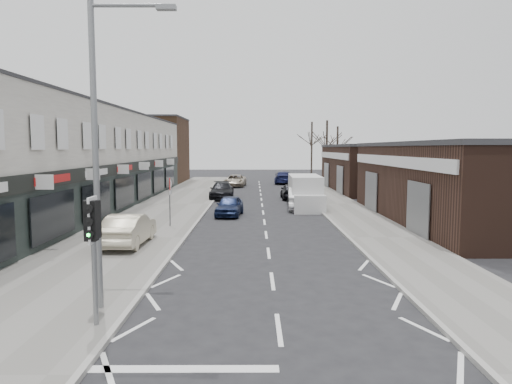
{
  "coord_description": "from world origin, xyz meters",
  "views": [
    {
      "loc": [
        -0.58,
        -12.63,
        4.36
      ],
      "look_at": [
        -0.53,
        5.56,
        2.6
      ],
      "focal_mm": 32.0,
      "sensor_mm": 36.0,
      "label": 1
    }
  ],
  "objects_px": {
    "sedan_on_pavement": "(129,229)",
    "warning_sign": "(170,188)",
    "street_lamp": "(102,138)",
    "pedestrian": "(99,232)",
    "parked_car_right_b": "(291,191)",
    "parked_car_left_a": "(230,206)",
    "traffic_light": "(93,231)",
    "white_van": "(305,193)",
    "parked_car_left_c": "(235,181)",
    "parked_car_left_b": "(222,191)",
    "parked_car_right_a": "(301,198)",
    "parked_car_right_c": "(284,178)"
  },
  "relations": [
    {
      "from": "pedestrian",
      "to": "parked_car_left_a",
      "type": "distance_m",
      "value": 11.66
    },
    {
      "from": "pedestrian",
      "to": "parked_car_left_b",
      "type": "xyz_separation_m",
      "value": [
        3.59,
        20.54,
        -0.18
      ]
    },
    {
      "from": "parked_car_left_c",
      "to": "pedestrian",
      "type": "bearing_deg",
      "value": -93.26
    },
    {
      "from": "traffic_light",
      "to": "parked_car_left_c",
      "type": "xyz_separation_m",
      "value": [
        1.62,
        40.95,
        -1.74
      ]
    },
    {
      "from": "parked_car_right_b",
      "to": "parked_car_right_c",
      "type": "bearing_deg",
      "value": -91.69
    },
    {
      "from": "parked_car_right_c",
      "to": "warning_sign",
      "type": "bearing_deg",
      "value": 80.73
    },
    {
      "from": "warning_sign",
      "to": "parked_car_right_a",
      "type": "bearing_deg",
      "value": 44.49
    },
    {
      "from": "sedan_on_pavement",
      "to": "street_lamp",
      "type": "bearing_deg",
      "value": 102.35
    },
    {
      "from": "street_lamp",
      "to": "parked_car_left_b",
      "type": "height_order",
      "value": "street_lamp"
    },
    {
      "from": "warning_sign",
      "to": "white_van",
      "type": "xyz_separation_m",
      "value": [
        8.25,
        8.24,
        -1.08
      ]
    },
    {
      "from": "white_van",
      "to": "parked_car_left_a",
      "type": "xyz_separation_m",
      "value": [
        -5.29,
        -3.7,
        -0.48
      ]
    },
    {
      "from": "sedan_on_pavement",
      "to": "pedestrian",
      "type": "distance_m",
      "value": 1.49
    },
    {
      "from": "street_lamp",
      "to": "pedestrian",
      "type": "bearing_deg",
      "value": 110.16
    },
    {
      "from": "parked_car_left_c",
      "to": "warning_sign",
      "type": "bearing_deg",
      "value": -91.04
    },
    {
      "from": "parked_car_right_b",
      "to": "parked_car_left_a",
      "type": "bearing_deg",
      "value": 63.56
    },
    {
      "from": "parked_car_left_b",
      "to": "parked_car_left_c",
      "type": "distance_m",
      "value": 12.49
    },
    {
      "from": "white_van",
      "to": "parked_car_left_c",
      "type": "bearing_deg",
      "value": 108.51
    },
    {
      "from": "warning_sign",
      "to": "parked_car_right_c",
      "type": "relative_size",
      "value": 0.52
    },
    {
      "from": "parked_car_left_b",
      "to": "white_van",
      "type": "bearing_deg",
      "value": -45.03
    },
    {
      "from": "white_van",
      "to": "parked_car_left_a",
      "type": "bearing_deg",
      "value": -143.96
    },
    {
      "from": "sedan_on_pavement",
      "to": "warning_sign",
      "type": "bearing_deg",
      "value": -99.83
    },
    {
      "from": "parked_car_left_b",
      "to": "parked_car_right_b",
      "type": "bearing_deg",
      "value": -4.49
    },
    {
      "from": "white_van",
      "to": "sedan_on_pavement",
      "type": "distance_m",
      "value": 16.03
    },
    {
      "from": "parked_car_left_c",
      "to": "parked_car_right_a",
      "type": "height_order",
      "value": "parked_car_right_a"
    },
    {
      "from": "street_lamp",
      "to": "parked_car_left_c",
      "type": "bearing_deg",
      "value": 87.49
    },
    {
      "from": "traffic_light",
      "to": "parked_car_left_b",
      "type": "distance_m",
      "value": 28.54
    },
    {
      "from": "traffic_light",
      "to": "parked_car_left_c",
      "type": "bearing_deg",
      "value": 87.74
    },
    {
      "from": "white_van",
      "to": "parked_car_right_c",
      "type": "distance_m",
      "value": 22.92
    },
    {
      "from": "parked_car_left_c",
      "to": "parked_car_left_b",
      "type": "bearing_deg",
      "value": -88.83
    },
    {
      "from": "sedan_on_pavement",
      "to": "parked_car_left_a",
      "type": "distance_m",
      "value": 10.21
    },
    {
      "from": "parked_car_left_c",
      "to": "parked_car_right_a",
      "type": "bearing_deg",
      "value": -70.01
    },
    {
      "from": "warning_sign",
      "to": "pedestrian",
      "type": "xyz_separation_m",
      "value": [
        -1.83,
        -6.08,
        -1.31
      ]
    },
    {
      "from": "white_van",
      "to": "parked_car_left_a",
      "type": "height_order",
      "value": "white_van"
    },
    {
      "from": "traffic_light",
      "to": "white_van",
      "type": "xyz_separation_m",
      "value": [
        7.49,
        22.26,
        -1.29
      ]
    },
    {
      "from": "street_lamp",
      "to": "white_van",
      "type": "relative_size",
      "value": 1.31
    },
    {
      "from": "street_lamp",
      "to": "pedestrian",
      "type": "distance_m",
      "value": 8.07
    },
    {
      "from": "street_lamp",
      "to": "warning_sign",
      "type": "distance_m",
      "value": 13.04
    },
    {
      "from": "warning_sign",
      "to": "sedan_on_pavement",
      "type": "height_order",
      "value": "warning_sign"
    },
    {
      "from": "traffic_light",
      "to": "parked_car_right_c",
      "type": "xyz_separation_m",
      "value": [
        7.39,
        45.18,
        -1.66
      ]
    },
    {
      "from": "sedan_on_pavement",
      "to": "parked_car_left_c",
      "type": "bearing_deg",
      "value": -94.87
    },
    {
      "from": "pedestrian",
      "to": "parked_car_right_b",
      "type": "bearing_deg",
      "value": -108.31
    },
    {
      "from": "pedestrian",
      "to": "parked_car_right_a",
      "type": "xyz_separation_m",
      "value": [
        9.71,
        13.82,
        -0.1
      ]
    },
    {
      "from": "white_van",
      "to": "parked_car_right_a",
      "type": "height_order",
      "value": "white_van"
    },
    {
      "from": "street_lamp",
      "to": "warning_sign",
      "type": "bearing_deg",
      "value": 92.84
    },
    {
      "from": "parked_car_left_a",
      "to": "parked_car_right_b",
      "type": "distance_m",
      "value": 10.69
    },
    {
      "from": "traffic_light",
      "to": "white_van",
      "type": "height_order",
      "value": "traffic_light"
    },
    {
      "from": "parked_car_left_b",
      "to": "parked_car_right_a",
      "type": "height_order",
      "value": "parked_car_right_a"
    },
    {
      "from": "warning_sign",
      "to": "parked_car_left_c",
      "type": "xyz_separation_m",
      "value": [
        2.38,
        26.93,
        -1.53
      ]
    },
    {
      "from": "street_lamp",
      "to": "parked_car_left_c",
      "type": "xyz_separation_m",
      "value": [
        1.74,
        39.73,
        -3.95
      ]
    },
    {
      "from": "pedestrian",
      "to": "parked_car_left_a",
      "type": "relative_size",
      "value": 0.41
    }
  ]
}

